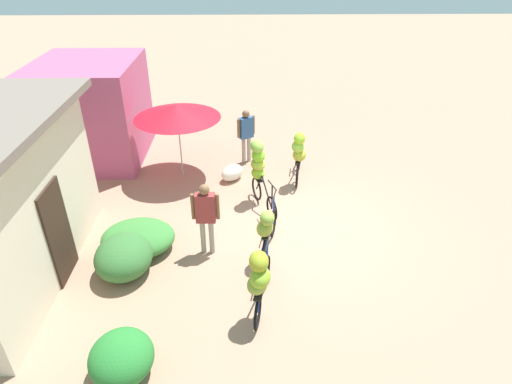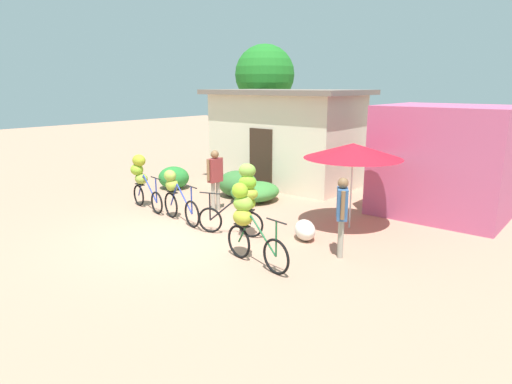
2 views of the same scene
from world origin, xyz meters
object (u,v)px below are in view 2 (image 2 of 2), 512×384
shop_pink (445,161)px  bicycle_center_loaded (244,194)px  person_bystander (215,174)px  market_umbrella (353,151)px  tree_behind_building (265,76)px  bicycle_by_shop (246,218)px  produce_sack (305,230)px  person_vendor (342,209)px  bicycle_near_pile (175,192)px  bicycle_leftmost (141,176)px  building_low (286,137)px

shop_pink → bicycle_center_loaded: size_ratio=1.90×
person_bystander → market_umbrella: bearing=15.5°
tree_behind_building → bicycle_center_loaded: bearing=-54.5°
market_umbrella → person_bystander: market_umbrella is taller
bicycle_center_loaded → bicycle_by_shop: 1.46m
produce_sack → shop_pink: bearing=67.9°
bicycle_by_shop → produce_sack: 1.91m
bicycle_by_shop → produce_sack: (0.19, 1.78, -0.66)m
tree_behind_building → person_bystander: 8.06m
bicycle_center_loaded → person_vendor: (2.27, 0.32, -0.01)m
produce_sack → bicycle_center_loaded: bearing=-149.0°
bicycle_center_loaded → person_vendor: bicycle_center_loaded is taller
bicycle_near_pile → market_umbrella: bearing=30.9°
bicycle_near_pile → person_vendor: person_vendor is taller
produce_sack → person_bystander: bearing=172.2°
bicycle_leftmost → bicycle_by_shop: bicycle_by_shop is taller
building_low → tree_behind_building: (-2.97, 2.60, 2.10)m
tree_behind_building → bicycle_near_pile: (3.40, -7.95, -2.99)m
person_bystander → person_vendor: bearing=-10.9°
bicycle_by_shop → produce_sack: bicycle_by_shop is taller
shop_pink → market_umbrella: shop_pink is taller
market_umbrella → bicycle_by_shop: size_ratio=1.34×
shop_pink → person_vendor: shop_pink is taller
building_low → produce_sack: 6.07m
person_vendor → bicycle_near_pile: bearing=-174.5°
bicycle_by_shop → tree_behind_building: bearing=126.4°
bicycle_by_shop → shop_pink: bearing=72.6°
building_low → market_umbrella: building_low is taller
building_low → bicycle_by_shop: 7.31m
building_low → bicycle_center_loaded: 5.89m
bicycle_center_loaded → tree_behind_building: bearing=125.5°
bicycle_leftmost → person_bystander: bearing=29.7°
shop_pink → bicycle_by_shop: bearing=-107.4°
building_low → person_vendor: 6.96m
bicycle_center_loaded → person_vendor: bearing=7.9°
bicycle_near_pile → produce_sack: (3.36, 0.82, -0.51)m
bicycle_center_loaded → person_bystander: bearing=150.4°
produce_sack → bicycle_near_pile: bearing=-166.3°
shop_pink → person_vendor: (-0.56, -4.48, -0.44)m
bicycle_near_pile → person_bystander: bearing=81.3°
bicycle_leftmost → produce_sack: bearing=7.0°
person_vendor → person_bystander: bearing=169.1°
bicycle_center_loaded → produce_sack: size_ratio=2.40×
market_umbrella → bicycle_by_shop: (-0.54, -3.19, -0.98)m
shop_pink → bicycle_center_loaded: (-2.83, -4.79, -0.43)m
bicycle_near_pile → bicycle_by_shop: 3.32m
produce_sack → bicycle_leftmost: bearing=-173.0°
bicycle_by_shop → market_umbrella: bearing=80.4°
bicycle_near_pile → bicycle_leftmost: bearing=173.1°
bicycle_leftmost → produce_sack: (5.01, 0.62, -0.67)m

